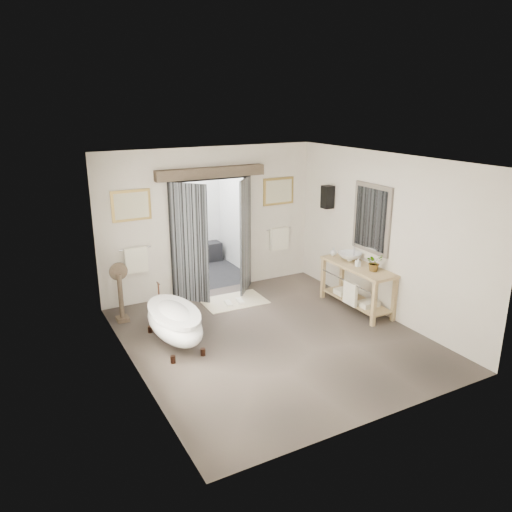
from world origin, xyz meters
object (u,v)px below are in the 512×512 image
(clawfoot_tub, at_px, (174,321))
(basin, at_px, (350,257))
(vanity, at_px, (356,284))
(rug, at_px, (234,301))

(clawfoot_tub, height_order, basin, basin)
(vanity, bearing_deg, clawfoot_tub, 175.41)
(clawfoot_tub, xyz_separation_m, basin, (3.50, 0.04, 0.54))
(clawfoot_tub, relative_size, basin, 3.57)
(vanity, relative_size, basin, 3.51)
(vanity, distance_m, basin, 0.53)
(vanity, bearing_deg, rug, 142.64)
(vanity, relative_size, rug, 1.33)
(clawfoot_tub, relative_size, vanity, 1.02)
(rug, distance_m, basin, 2.38)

